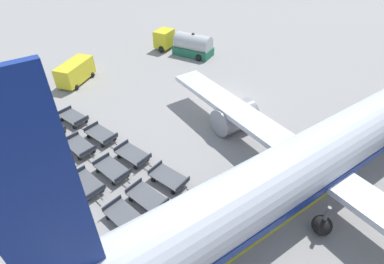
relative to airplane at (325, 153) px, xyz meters
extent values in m
plane|color=gray|center=(-13.02, 2.65, -3.16)|extent=(500.00, 500.00, 0.00)
cylinder|color=silver|center=(0.02, 0.59, 0.19)|extent=(4.87, 36.60, 3.83)
cube|color=navy|center=(-0.48, -16.94, 6.50)|extent=(0.36, 2.88, 8.77)
cube|color=silver|center=(-0.02, -0.87, -0.67)|extent=(32.39, 3.48, 0.44)
cylinder|color=gray|center=(-8.72, -0.22, -1.85)|extent=(2.64, 3.85, 2.53)
cube|color=navy|center=(0.02, 0.59, -0.48)|extent=(4.84, 32.96, 0.69)
cylinder|color=#56565B|center=(2.73, -3.14, -1.64)|extent=(0.24, 0.24, 1.76)
sphere|color=black|center=(2.73, -3.14, -2.52)|extent=(1.28, 1.28, 1.28)
cylinder|color=#56565B|center=(-2.90, -2.98, -1.64)|extent=(0.24, 0.24, 1.76)
sphere|color=black|center=(-2.90, -2.98, -2.52)|extent=(1.28, 1.28, 1.28)
cube|color=yellow|center=(-28.70, 4.61, -1.63)|extent=(2.97, 3.24, 2.25)
cube|color=#236B4C|center=(-24.56, 6.63, -2.60)|extent=(5.79, 4.62, 1.12)
cylinder|color=#B7BABC|center=(-24.56, 6.63, -1.47)|extent=(5.45, 4.28, 2.37)
sphere|color=#333338|center=(-24.56, 6.63, -0.29)|extent=(0.44, 0.44, 0.44)
sphere|color=black|center=(-29.00, 5.85, -2.71)|extent=(0.90, 0.90, 0.90)
sphere|color=black|center=(-27.91, 3.61, -2.71)|extent=(0.90, 0.90, 0.90)
sphere|color=black|center=(-23.74, 8.42, -2.71)|extent=(0.90, 0.90, 0.90)
sphere|color=black|center=(-22.65, 6.19, -2.71)|extent=(0.90, 0.90, 0.90)
cube|color=yellow|center=(-26.32, -8.90, -1.83)|extent=(4.53, 5.15, 2.12)
cube|color=#1E232D|center=(-24.90, -10.84, -1.46)|extent=(1.44, 1.08, 0.74)
sphere|color=black|center=(-26.16, -10.76, -2.86)|extent=(0.60, 0.60, 0.60)
sphere|color=black|center=(-24.60, -9.62, -2.86)|extent=(0.60, 0.60, 0.60)
sphere|color=black|center=(-28.04, -8.19, -2.86)|extent=(0.60, 0.60, 0.60)
sphere|color=black|center=(-26.48, -7.05, -2.86)|extent=(0.60, 0.60, 0.60)
cube|color=#515459|center=(-17.70, -16.08, -2.61)|extent=(3.17, 2.28, 0.10)
cube|color=#2D333D|center=(-16.37, -15.70, -2.40)|extent=(0.50, 1.52, 0.32)
cube|color=#2D333D|center=(-19.03, -16.46, -2.40)|extent=(0.50, 1.52, 0.32)
cube|color=#333338|center=(-15.99, -15.59, -2.73)|extent=(0.69, 0.25, 0.06)
sphere|color=black|center=(-16.56, -16.44, -2.98)|extent=(0.36, 0.36, 0.36)
sphere|color=black|center=(-16.92, -15.17, -2.98)|extent=(0.36, 0.36, 0.36)
sphere|color=black|center=(-18.48, -16.99, -2.98)|extent=(0.36, 0.36, 0.36)
sphere|color=black|center=(-18.84, -15.71, -2.98)|extent=(0.36, 0.36, 0.36)
cube|color=#515459|center=(-13.70, -14.99, -2.61)|extent=(3.12, 2.14, 0.10)
cube|color=#2D333D|center=(-12.35, -14.69, -2.40)|extent=(0.42, 1.54, 0.32)
cube|color=#2D333D|center=(-15.05, -15.29, -2.40)|extent=(0.42, 1.54, 0.32)
cube|color=#333338|center=(-11.96, -14.60, -2.73)|extent=(0.70, 0.21, 0.06)
sphere|color=black|center=(-12.58, -15.42, -2.98)|extent=(0.36, 0.36, 0.36)
sphere|color=black|center=(-12.87, -14.13, -2.98)|extent=(0.36, 0.36, 0.36)
sphere|color=black|center=(-14.53, -15.86, -2.98)|extent=(0.36, 0.36, 0.36)
sphere|color=black|center=(-14.82, -14.56, -2.98)|extent=(0.36, 0.36, 0.36)
cube|color=#515459|center=(-9.61, -13.98, -2.61)|extent=(3.09, 2.06, 0.10)
cube|color=#2D333D|center=(-8.25, -13.72, -2.40)|extent=(0.37, 1.54, 0.32)
cube|color=#2D333D|center=(-10.97, -14.24, -2.40)|extent=(0.37, 1.54, 0.32)
cube|color=#333338|center=(-7.86, -13.65, -2.73)|extent=(0.70, 0.19, 0.06)
sphere|color=black|center=(-8.50, -14.44, -2.98)|extent=(0.36, 0.36, 0.36)
sphere|color=black|center=(-8.75, -13.14, -2.98)|extent=(0.36, 0.36, 0.36)
sphere|color=black|center=(-10.47, -14.81, -2.98)|extent=(0.36, 0.36, 0.36)
sphere|color=black|center=(-10.71, -13.51, -2.98)|extent=(0.36, 0.36, 0.36)
cube|color=#515459|center=(-5.30, -12.96, -2.61)|extent=(3.11, 2.12, 0.10)
cube|color=#2D333D|center=(-3.94, -12.67, -2.40)|extent=(0.40, 1.54, 0.32)
cube|color=#2D333D|center=(-6.65, -13.25, -2.40)|extent=(0.40, 1.54, 0.32)
cube|color=#333338|center=(-3.56, -12.59, -2.73)|extent=(0.70, 0.20, 0.06)
sphere|color=black|center=(-4.18, -13.40, -2.98)|extent=(0.36, 0.36, 0.36)
sphere|color=black|center=(-4.46, -12.11, -2.98)|extent=(0.36, 0.36, 0.36)
sphere|color=black|center=(-6.14, -13.82, -2.98)|extent=(0.36, 0.36, 0.36)
sphere|color=black|center=(-6.41, -12.52, -2.98)|extent=(0.36, 0.36, 0.36)
cube|color=#515459|center=(-1.15, -12.12, -2.61)|extent=(3.18, 2.31, 0.10)
cube|color=#2D333D|center=(-2.48, -12.52, -2.40)|extent=(0.52, 1.51, 0.32)
sphere|color=black|center=(-0.38, -11.20, -2.98)|extent=(0.36, 0.36, 0.36)
sphere|color=black|center=(-1.92, -13.04, -2.98)|extent=(0.36, 0.36, 0.36)
sphere|color=black|center=(-2.30, -11.77, -2.98)|extent=(0.36, 0.36, 0.36)
cube|color=#515459|center=(-18.23, -14.12, -2.61)|extent=(3.11, 2.11, 0.10)
cube|color=#2D333D|center=(-16.87, -13.84, -2.40)|extent=(0.40, 1.54, 0.32)
cube|color=#2D333D|center=(-19.59, -14.41, -2.40)|extent=(0.40, 1.54, 0.32)
cube|color=#333338|center=(-16.49, -13.76, -2.73)|extent=(0.70, 0.20, 0.06)
sphere|color=black|center=(-17.12, -14.57, -2.98)|extent=(0.36, 0.36, 0.36)
sphere|color=black|center=(-17.39, -13.27, -2.98)|extent=(0.36, 0.36, 0.36)
sphere|color=black|center=(-19.07, -14.98, -2.98)|extent=(0.36, 0.36, 0.36)
sphere|color=black|center=(-19.34, -13.68, -2.98)|extent=(0.36, 0.36, 0.36)
cube|color=#515459|center=(-14.07, -12.90, -2.61)|extent=(3.11, 2.11, 0.10)
cube|color=#2D333D|center=(-12.71, -12.62, -2.40)|extent=(0.40, 1.54, 0.32)
cube|color=#2D333D|center=(-15.43, -13.18, -2.40)|extent=(0.40, 1.54, 0.32)
cube|color=#333338|center=(-12.33, -12.54, -2.73)|extent=(0.70, 0.20, 0.06)
sphere|color=black|center=(-12.96, -13.35, -2.98)|extent=(0.36, 0.36, 0.36)
sphere|color=black|center=(-13.23, -12.05, -2.98)|extent=(0.36, 0.36, 0.36)
sphere|color=black|center=(-14.91, -13.75, -2.98)|extent=(0.36, 0.36, 0.36)
sphere|color=black|center=(-15.18, -12.46, -2.98)|extent=(0.36, 0.36, 0.36)
cube|color=#515459|center=(-9.88, -11.81, -2.61)|extent=(3.13, 2.15, 0.10)
cube|color=#2D333D|center=(-8.53, -11.51, -2.40)|extent=(0.42, 1.54, 0.32)
cube|color=#2D333D|center=(-11.23, -12.12, -2.40)|extent=(0.42, 1.54, 0.32)
cube|color=#333338|center=(-8.15, -11.42, -2.73)|extent=(0.70, 0.21, 0.06)
sphere|color=black|center=(-8.76, -12.24, -2.98)|extent=(0.36, 0.36, 0.36)
sphere|color=black|center=(-9.05, -10.95, -2.98)|extent=(0.36, 0.36, 0.36)
sphere|color=black|center=(-10.71, -12.68, -2.98)|extent=(0.36, 0.36, 0.36)
sphere|color=black|center=(-11.00, -11.39, -2.98)|extent=(0.36, 0.36, 0.36)
cube|color=#515459|center=(-5.85, -10.99, -2.61)|extent=(3.15, 2.20, 0.10)
cube|color=#2D333D|center=(-4.51, -10.66, -2.40)|extent=(0.46, 1.53, 0.32)
cube|color=#2D333D|center=(-7.20, -11.33, -2.40)|extent=(0.46, 1.53, 0.32)
cube|color=#333338|center=(-4.13, -10.56, -2.73)|extent=(0.69, 0.23, 0.06)
sphere|color=black|center=(-4.72, -11.39, -2.98)|extent=(0.36, 0.36, 0.36)
sphere|color=black|center=(-5.05, -10.11, -2.98)|extent=(0.36, 0.36, 0.36)
sphere|color=black|center=(-6.66, -11.88, -2.98)|extent=(0.36, 0.36, 0.36)
sphere|color=black|center=(-6.98, -10.59, -2.98)|extent=(0.36, 0.36, 0.36)
cube|color=#515459|center=(-1.78, -9.83, -2.61)|extent=(3.13, 2.17, 0.10)
cube|color=#2D333D|center=(-0.43, -9.51, -2.40)|extent=(0.43, 1.53, 0.32)
cube|color=#2D333D|center=(-3.13, -10.14, -2.40)|extent=(0.43, 1.53, 0.32)
cube|color=#333338|center=(-0.05, -9.42, -2.73)|extent=(0.70, 0.22, 0.06)
sphere|color=black|center=(-0.66, -10.24, -2.98)|extent=(0.36, 0.36, 0.36)
sphere|color=black|center=(-0.96, -8.95, -2.98)|extent=(0.36, 0.36, 0.36)
sphere|color=black|center=(-2.61, -10.70, -2.98)|extent=(0.36, 0.36, 0.36)
sphere|color=black|center=(-2.91, -9.41, -2.98)|extent=(0.36, 0.36, 0.36)
cube|color=#515459|center=(-18.59, -11.93, -2.61)|extent=(3.17, 2.28, 0.10)
cube|color=#2D333D|center=(-17.25, -11.54, -2.40)|extent=(0.51, 1.52, 0.32)
cube|color=#2D333D|center=(-19.92, -12.31, -2.40)|extent=(0.51, 1.52, 0.32)
cube|color=#333338|center=(-16.88, -11.44, -2.73)|extent=(0.69, 0.25, 0.06)
sphere|color=black|center=(-17.44, -12.29, -2.98)|extent=(0.36, 0.36, 0.36)
sphere|color=black|center=(-17.81, -11.02, -2.98)|extent=(0.36, 0.36, 0.36)
sphere|color=black|center=(-19.36, -12.84, -2.98)|extent=(0.36, 0.36, 0.36)
sphere|color=black|center=(-19.73, -11.57, -2.98)|extent=(0.36, 0.36, 0.36)
cube|color=#515459|center=(-14.52, -10.81, -2.61)|extent=(3.16, 2.26, 0.10)
cube|color=#2D333D|center=(-13.18, -10.44, -2.40)|extent=(0.49, 1.52, 0.32)
cube|color=#2D333D|center=(-15.86, -11.18, -2.40)|extent=(0.49, 1.52, 0.32)
cube|color=#333338|center=(-12.80, -10.34, -2.73)|extent=(0.69, 0.24, 0.06)
sphere|color=black|center=(-13.38, -11.18, -2.98)|extent=(0.36, 0.36, 0.36)
sphere|color=black|center=(-13.73, -9.91, -2.98)|extent=(0.36, 0.36, 0.36)
sphere|color=black|center=(-15.31, -11.71, -2.98)|extent=(0.36, 0.36, 0.36)
sphere|color=black|center=(-15.66, -10.44, -2.98)|extent=(0.36, 0.36, 0.36)
cube|color=#515459|center=(-10.47, -9.75, -2.61)|extent=(3.16, 2.26, 0.10)
cube|color=#2D333D|center=(-9.13, -9.38, -2.40)|extent=(0.49, 1.52, 0.32)
cube|color=#2D333D|center=(-11.80, -10.12, -2.40)|extent=(0.49, 1.52, 0.32)
cube|color=#333338|center=(-8.76, -9.28, -2.73)|extent=(0.69, 0.24, 0.06)
sphere|color=black|center=(-9.33, -10.12, -2.98)|extent=(0.36, 0.36, 0.36)
sphere|color=black|center=(-9.68, -8.85, -2.98)|extent=(0.36, 0.36, 0.36)
sphere|color=black|center=(-11.25, -10.66, -2.98)|extent=(0.36, 0.36, 0.36)
sphere|color=black|center=(-11.61, -9.38, -2.98)|extent=(0.36, 0.36, 0.36)
cube|color=#515459|center=(-6.58, -8.75, -2.61)|extent=(3.17, 2.29, 0.10)
cube|color=#2D333D|center=(-5.25, -8.36, -2.40)|extent=(0.51, 1.52, 0.32)
cube|color=#2D333D|center=(-7.91, -9.14, -2.40)|extent=(0.51, 1.52, 0.32)
cube|color=#333338|center=(-4.87, -8.26, -2.73)|extent=(0.69, 0.25, 0.06)
sphere|color=black|center=(-5.43, -9.11, -2.98)|extent=(0.36, 0.36, 0.36)
sphere|color=black|center=(-5.80, -7.84, -2.98)|extent=(0.36, 0.36, 0.36)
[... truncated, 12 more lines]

